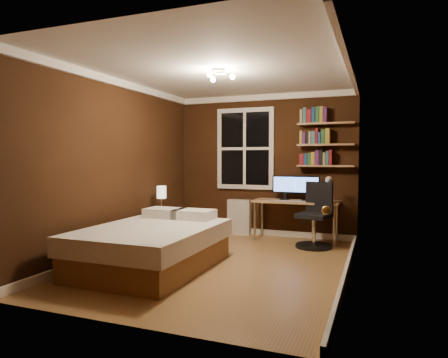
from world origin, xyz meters
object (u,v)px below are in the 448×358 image
(radiator, at_px, (239,217))
(monitor_right, at_px, (307,188))
(desk_lamp, at_px, (329,189))
(nightstand, at_px, (162,228))
(bed, at_px, (153,246))
(bedside_lamp, at_px, (162,199))
(monitor_left, at_px, (285,188))
(office_chair, at_px, (315,222))
(desk, at_px, (296,204))

(radiator, relative_size, monitor_right, 1.47)
(desk_lamp, bearing_deg, nightstand, -160.65)
(bed, distance_m, monitor_right, 2.91)
(nightstand, bearing_deg, desk_lamp, 37.77)
(bedside_lamp, bearing_deg, desk_lamp, 19.35)
(monitor_left, bearing_deg, office_chair, -38.98)
(nightstand, xyz_separation_m, office_chair, (2.37, 0.60, 0.14))
(bed, relative_size, monitor_right, 4.58)
(bed, height_order, bedside_lamp, bedside_lamp)
(bed, height_order, desk, desk)
(bed, height_order, desk_lamp, desk_lamp)
(bed, bearing_deg, desk_lamp, 50.00)
(monitor_right, relative_size, office_chair, 0.42)
(bed, relative_size, bedside_lamp, 4.49)
(bed, height_order, office_chair, office_chair)
(bedside_lamp, height_order, office_chair, office_chair)
(radiator, xyz_separation_m, office_chair, (1.44, -0.57, 0.07))
(monitor_left, bearing_deg, nightstand, -148.99)
(monitor_left, bearing_deg, monitor_right, 0.00)
(bed, bearing_deg, monitor_right, 58.28)
(monitor_right, distance_m, office_chair, 0.71)
(radiator, distance_m, office_chair, 1.55)
(nightstand, bearing_deg, desk, 45.17)
(bed, relative_size, desk, 1.38)
(desk, relative_size, office_chair, 1.40)
(nightstand, xyz_separation_m, desk_lamp, (2.54, 0.89, 0.64))
(desk, bearing_deg, radiator, 170.79)
(radiator, bearing_deg, monitor_right, -4.70)
(bedside_lamp, relative_size, monitor_right, 1.02)
(monitor_right, distance_m, desk_lamp, 0.42)
(bed, relative_size, office_chair, 1.94)
(bedside_lamp, height_order, monitor_right, monitor_right)
(nightstand, xyz_separation_m, desk, (1.99, 1.00, 0.36))
(nightstand, distance_m, desk_lamp, 2.77)
(nightstand, relative_size, desk, 0.35)
(nightstand, bearing_deg, monitor_right, 44.86)
(monitor_left, xyz_separation_m, desk_lamp, (0.76, -0.18, 0.01))
(radiator, bearing_deg, bed, -96.25)
(bedside_lamp, bearing_deg, desk, 26.74)
(nightstand, height_order, desk_lamp, desk_lamp)
(monitor_left, height_order, desk_lamp, desk_lamp)
(radiator, height_order, desk, desk)
(nightstand, height_order, office_chair, office_chair)
(radiator, bearing_deg, desk, -9.21)
(bedside_lamp, relative_size, desk, 0.31)
(bed, bearing_deg, office_chair, 48.77)
(bedside_lamp, xyz_separation_m, monitor_right, (2.16, 1.07, 0.16))
(office_chair, bearing_deg, monitor_right, 127.53)
(desk, bearing_deg, desk_lamp, -11.18)
(monitor_right, bearing_deg, desk, -157.26)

